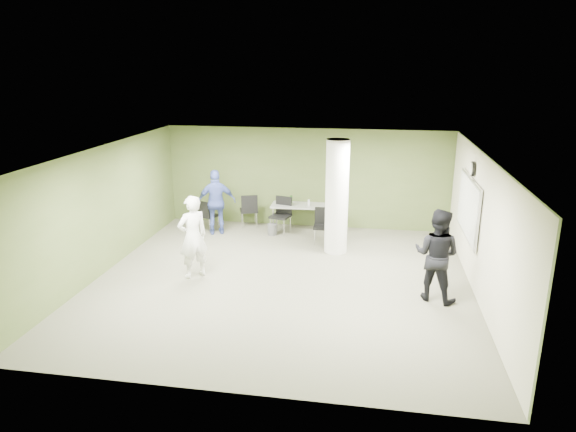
% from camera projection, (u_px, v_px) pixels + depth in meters
% --- Properties ---
extents(floor, '(8.00, 8.00, 0.00)m').
position_uv_depth(floor, '(282.00, 280.00, 11.09)').
color(floor, '#545442').
rests_on(floor, ground).
extents(ceiling, '(8.00, 8.00, 0.00)m').
position_uv_depth(ceiling, '(281.00, 152.00, 10.29)').
color(ceiling, white).
rests_on(ceiling, wall_back).
extents(wall_back, '(8.00, 2.80, 0.02)m').
position_uv_depth(wall_back, '(307.00, 178.00, 14.47)').
color(wall_back, '#48592A').
rests_on(wall_back, floor).
extents(wall_left, '(0.02, 8.00, 2.80)m').
position_uv_depth(wall_left, '(104.00, 210.00, 11.32)').
color(wall_left, '#48592A').
rests_on(wall_left, floor).
extents(wall_right_cream, '(0.02, 8.00, 2.80)m').
position_uv_depth(wall_right_cream, '(482.00, 228.00, 10.06)').
color(wall_right_cream, beige).
rests_on(wall_right_cream, floor).
extents(column, '(0.56, 0.56, 2.80)m').
position_uv_depth(column, '(337.00, 197.00, 12.42)').
color(column, silver).
rests_on(column, floor).
extents(whiteboard, '(0.05, 2.30, 1.30)m').
position_uv_depth(whiteboard, '(468.00, 207.00, 11.17)').
color(whiteboard, silver).
rests_on(whiteboard, wall_right_cream).
extents(wall_clock, '(0.06, 0.32, 0.32)m').
position_uv_depth(wall_clock, '(472.00, 169.00, 10.93)').
color(wall_clock, black).
rests_on(wall_clock, wall_right_cream).
extents(folding_table, '(1.61, 0.75, 1.00)m').
position_uv_depth(folding_table, '(300.00, 206.00, 14.19)').
color(folding_table, gray).
rests_on(folding_table, floor).
extents(wastebasket, '(0.26, 0.26, 0.30)m').
position_uv_depth(wastebasket, '(272.00, 229.00, 14.01)').
color(wastebasket, '#4C4C4C').
rests_on(wastebasket, floor).
extents(chair_back_left, '(0.57, 0.57, 0.87)m').
position_uv_depth(chair_back_left, '(207.00, 213.00, 14.24)').
color(chair_back_left, black).
rests_on(chair_back_left, floor).
extents(chair_back_right, '(0.61, 0.61, 0.97)m').
position_uv_depth(chair_back_right, '(249.00, 208.00, 14.55)').
color(chair_back_right, black).
rests_on(chair_back_right, floor).
extents(chair_table_left, '(0.61, 0.61, 1.00)m').
position_uv_depth(chair_table_left, '(282.00, 212.00, 14.09)').
color(chair_table_left, black).
rests_on(chair_table_left, floor).
extents(chair_table_right, '(0.47, 0.47, 0.91)m').
position_uv_depth(chair_table_right, '(323.00, 223.00, 13.32)').
color(chair_table_right, black).
rests_on(chair_table_right, floor).
extents(woman_white, '(0.79, 0.78, 1.84)m').
position_uv_depth(woman_white, '(193.00, 237.00, 11.04)').
color(woman_white, white).
rests_on(woman_white, floor).
extents(man_black, '(1.11, 1.01, 1.86)m').
position_uv_depth(man_black, '(437.00, 255.00, 9.97)').
color(man_black, black).
rests_on(man_black, floor).
extents(man_blue, '(1.13, 0.79, 1.78)m').
position_uv_depth(man_blue, '(217.00, 202.00, 13.91)').
color(man_blue, '#3D4D97').
rests_on(man_blue, floor).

